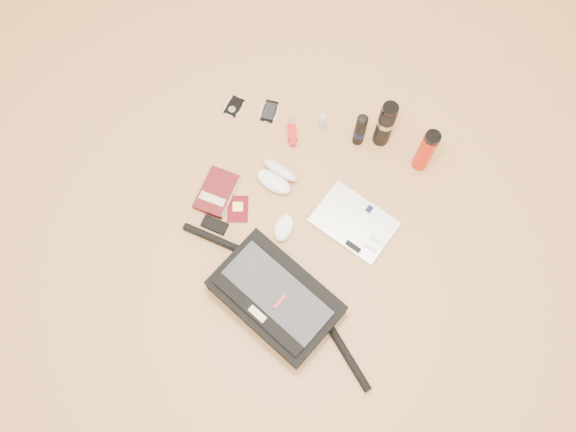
{
  "coord_description": "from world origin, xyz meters",
  "views": [
    {
      "loc": [
        0.18,
        -0.6,
        2.03
      ],
      "look_at": [
        -0.03,
        0.05,
        0.06
      ],
      "focal_mm": 35.0,
      "sensor_mm": 36.0,
      "label": 1
    }
  ],
  "objects_px": {
    "laptop": "(354,223)",
    "thermos_black": "(385,124)",
    "book": "(217,192)",
    "messenger_bag": "(275,297)",
    "thermos_red": "(426,151)"
  },
  "relations": [
    {
      "from": "laptop",
      "to": "thermos_red",
      "type": "xyz_separation_m",
      "value": [
        0.18,
        0.32,
        0.11
      ]
    },
    {
      "from": "messenger_bag",
      "to": "book",
      "type": "bearing_deg",
      "value": 160.41
    },
    {
      "from": "thermos_black",
      "to": "thermos_red",
      "type": "xyz_separation_m",
      "value": [
        0.17,
        -0.06,
        -0.01
      ]
    },
    {
      "from": "book",
      "to": "thermos_red",
      "type": "distance_m",
      "value": 0.81
    },
    {
      "from": "laptop",
      "to": "book",
      "type": "bearing_deg",
      "value": -156.2
    },
    {
      "from": "book",
      "to": "thermos_red",
      "type": "bearing_deg",
      "value": 31.23
    },
    {
      "from": "messenger_bag",
      "to": "thermos_red",
      "type": "distance_m",
      "value": 0.79
    },
    {
      "from": "laptop",
      "to": "book",
      "type": "xyz_separation_m",
      "value": [
        -0.54,
        -0.05,
        0.01
      ]
    },
    {
      "from": "laptop",
      "to": "book",
      "type": "distance_m",
      "value": 0.54
    },
    {
      "from": "laptop",
      "to": "thermos_black",
      "type": "xyz_separation_m",
      "value": [
        0.0,
        0.38,
        0.12
      ]
    },
    {
      "from": "book",
      "to": "thermos_red",
      "type": "height_order",
      "value": "thermos_red"
    },
    {
      "from": "laptop",
      "to": "thermos_black",
      "type": "distance_m",
      "value": 0.39
    },
    {
      "from": "book",
      "to": "thermos_black",
      "type": "bearing_deg",
      "value": 42.16
    },
    {
      "from": "messenger_bag",
      "to": "thermos_black",
      "type": "distance_m",
      "value": 0.78
    },
    {
      "from": "messenger_bag",
      "to": "book",
      "type": "height_order",
      "value": "messenger_bag"
    }
  ]
}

